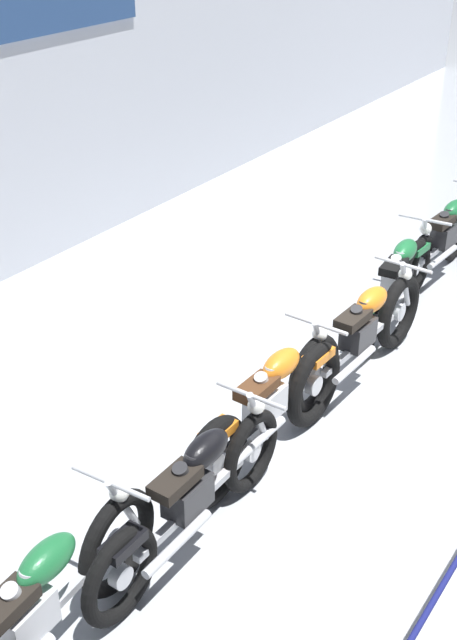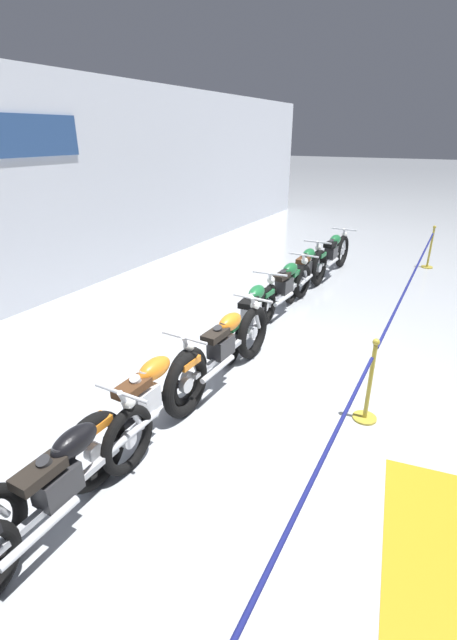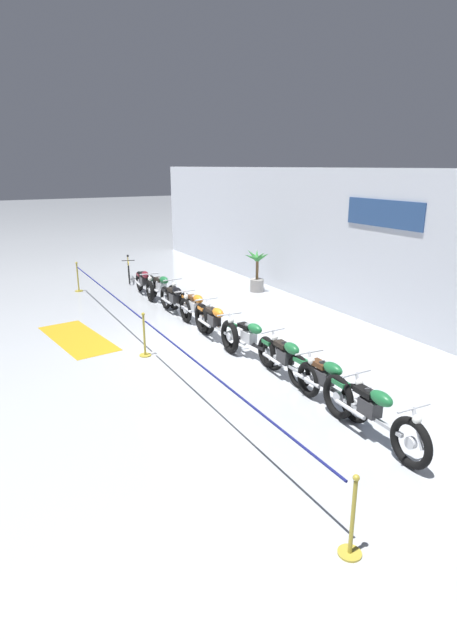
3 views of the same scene
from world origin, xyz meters
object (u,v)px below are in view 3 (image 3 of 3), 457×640
Objects in this scene: motorcycle_orange_4 at (215,324)px; motorcycle_orange_3 at (196,309)px; stanchion_mid_right at (352,528)px; motorcycle_green_5 at (250,339)px; motorcycle_green_8 at (372,413)px; motorcycle_maroon_0 at (144,283)px; motorcycle_green_6 at (287,360)px; motorcycle_green_1 at (162,289)px; stanchion_mid_left at (145,341)px; stanchion_far_left at (124,308)px; potted_palm_left_of_row at (257,273)px; motorcycle_black_2 at (175,300)px; motorcycle_green_7 at (326,381)px; bicycle at (129,271)px; floor_banner at (78,338)px.

motorcycle_orange_3 is at bearing 174.77° from motorcycle_orange_4.
motorcycle_orange_4 is 2.34× the size of stanchion_mid_right.
motorcycle_green_5 is at bearing 160.15° from stanchion_mid_right.
motorcycle_orange_4 reaches higher than motorcycle_green_8.
motorcycle_green_5 is 0.96× the size of motorcycle_green_8.
motorcycle_orange_4 is (5.30, 0.02, 0.03)m from motorcycle_maroon_0.
motorcycle_orange_3 is 0.98× the size of motorcycle_green_6.
motorcycle_orange_3 is 4.24m from motorcycle_green_6.
stanchion_mid_left reaches higher than motorcycle_green_1.
motorcycle_green_8 is 2.66m from stanchion_mid_right.
motorcycle_maroon_0 is 10.68m from motorcycle_green_8.
stanchion_far_left and stanchion_mid_left have the same top height.
potted_palm_left_of_row is (-9.40, 3.56, 0.17)m from motorcycle_green_8.
motorcycle_green_1 is at bearing 177.89° from motorcycle_orange_4.
motorcycle_green_5 is at bearing 36.68° from stanchion_far_left.
motorcycle_maroon_0 is 2.64m from motorcycle_black_2.
stanchion_mid_left is 1.00× the size of stanchion_mid_right.
stanchion_mid_right is (7.15, -1.87, -0.12)m from motorcycle_orange_4.
motorcycle_green_7 is 1.38× the size of bicycle.
motorcycle_green_5 is 1.45m from motorcycle_green_6.
motorcycle_green_7 is (5.45, 0.13, -0.01)m from motorcycle_orange_3.
stanchion_far_left is at bearing -37.70° from motorcycle_green_1.
motorcycle_orange_4 is at bearing -2.11° from motorcycle_green_1.
motorcycle_green_8 is at bearing -0.31° from motorcycle_green_1.
motorcycle_maroon_0 is at bearing -109.11° from potted_palm_left_of_row.
motorcycle_orange_3 is 0.16× the size of stanchion_far_left.
stanchion_far_left is at bearing -90.54° from motorcycle_orange_3.
motorcycle_orange_3 is at bearing 2.21° from motorcycle_maroon_0.
bicycle is 1.57× the size of stanchion_mid_right.
stanchion_far_left is (2.57, -5.53, 0.11)m from potted_palm_left_of_row.
motorcycle_green_5 is at bearing -32.60° from potted_palm_left_of_row.
motorcycle_green_6 is at bearing 4.73° from motorcycle_orange_4.
stanchion_mid_right is (12.45, -1.86, -0.10)m from motorcycle_maroon_0.
motorcycle_green_7 is at bearing 1.40° from motorcycle_orange_3.
motorcycle_green_5 is 9.18m from bicycle.
stanchion_far_left is (-2.81, -2.09, 0.31)m from motorcycle_green_5.
motorcycle_orange_4 reaches higher than motorcycle_green_1.
motorcycle_green_7 is at bearing -22.90° from potted_palm_left_of_row.
potted_palm_left_of_row is at bearing 99.15° from floor_banner.
floor_banner is at bearing -72.51° from potted_palm_left_of_row.
motorcycle_green_6 is at bearing 1.35° from motorcycle_orange_3.
floor_banner is at bearing -28.62° from bicycle.
potted_palm_left_of_row reaches higher than motorcycle_black_2.
stanchion_far_left is at bearing -65.11° from potted_palm_left_of_row.
motorcycle_green_7 is 1.38m from motorcycle_green_8.
motorcycle_orange_3 is at bearing -53.76° from potted_palm_left_of_row.
motorcycle_green_7 is (9.31, 0.28, 0.01)m from motorcycle_maroon_0.
motorcycle_green_8 is (9.45, -0.05, 0.00)m from motorcycle_green_1.
motorcycle_maroon_0 is 2.08× the size of stanchion_mid_left.
bicycle is at bearing 178.43° from motorcycle_orange_4.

